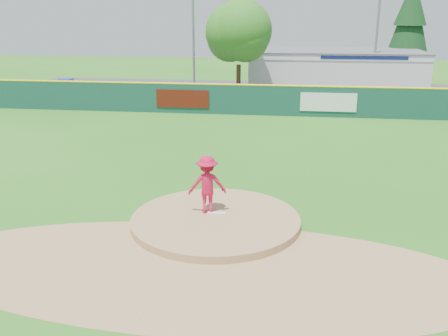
# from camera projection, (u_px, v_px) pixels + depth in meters

# --- Properties ---
(ground) EXTENTS (120.00, 120.00, 0.00)m
(ground) POSITION_uv_depth(u_px,v_px,m) (216.00, 224.00, 16.27)
(ground) COLOR #286B19
(ground) RESTS_ON ground
(pitchers_mound) EXTENTS (5.50, 5.50, 0.50)m
(pitchers_mound) POSITION_uv_depth(u_px,v_px,m) (216.00, 224.00, 16.27)
(pitchers_mound) COLOR #9E774C
(pitchers_mound) RESTS_ON ground
(pitching_rubber) EXTENTS (0.60, 0.15, 0.04)m
(pitching_rubber) POSITION_uv_depth(u_px,v_px,m) (217.00, 213.00, 16.47)
(pitching_rubber) COLOR white
(pitching_rubber) RESTS_ON pitchers_mound
(infield_dirt_arc) EXTENTS (15.40, 15.40, 0.01)m
(infield_dirt_arc) POSITION_uv_depth(u_px,v_px,m) (199.00, 269.00, 13.43)
(infield_dirt_arc) COLOR #9E774C
(infield_dirt_arc) RESTS_ON ground
(parking_lot) EXTENTS (44.00, 16.00, 0.02)m
(parking_lot) POSITION_uv_depth(u_px,v_px,m) (265.00, 94.00, 41.78)
(parking_lot) COLOR #38383A
(parking_lot) RESTS_ON ground
(pitcher) EXTENTS (1.38, 0.98, 1.93)m
(pitcher) POSITION_uv_depth(u_px,v_px,m) (207.00, 184.00, 16.34)
(pitcher) COLOR #C4103B
(pitcher) RESTS_ON pitchers_mound
(van) EXTENTS (5.03, 2.85, 1.32)m
(van) POSITION_uv_depth(u_px,v_px,m) (247.00, 94.00, 37.39)
(van) COLOR white
(van) RESTS_ON parking_lot
(pool_building_grp) EXTENTS (15.20, 8.20, 3.31)m
(pool_building_grp) POSITION_uv_depth(u_px,v_px,m) (334.00, 68.00, 45.22)
(pool_building_grp) COLOR silver
(pool_building_grp) RESTS_ON ground
(fence_banners) EXTENTS (13.26, 0.04, 1.20)m
(fence_banners) POSITION_uv_depth(u_px,v_px,m) (254.00, 100.00, 32.92)
(fence_banners) COLOR #51140B
(fence_banners) RESTS_ON ground
(playground_slide) EXTENTS (0.94, 2.65, 1.46)m
(playground_slide) POSITION_uv_depth(u_px,v_px,m) (66.00, 88.00, 40.11)
(playground_slide) COLOR #1732C6
(playground_slide) RESTS_ON ground
(outfield_fence) EXTENTS (40.00, 0.14, 2.07)m
(outfield_fence) POSITION_uv_depth(u_px,v_px,m) (257.00, 99.00, 32.95)
(outfield_fence) COLOR #133F36
(outfield_fence) RESTS_ON ground
(deciduous_tree) EXTENTS (5.60, 5.60, 7.36)m
(deciduous_tree) POSITION_uv_depth(u_px,v_px,m) (239.00, 39.00, 38.78)
(deciduous_tree) COLOR #382314
(deciduous_tree) RESTS_ON ground
(conifer_tree) EXTENTS (4.40, 4.40, 9.50)m
(conifer_tree) POSITION_uv_depth(u_px,v_px,m) (410.00, 23.00, 46.92)
(conifer_tree) COLOR #382314
(conifer_tree) RESTS_ON ground
(light_pole_left) EXTENTS (1.75, 0.25, 11.00)m
(light_pole_left) POSITION_uv_depth(u_px,v_px,m) (193.00, 19.00, 40.74)
(light_pole_left) COLOR gray
(light_pole_left) RESTS_ON ground
(light_pole_right) EXTENTS (1.75, 0.25, 10.00)m
(light_pole_right) POSITION_uv_depth(u_px,v_px,m) (378.00, 25.00, 40.83)
(light_pole_right) COLOR gray
(light_pole_right) RESTS_ON ground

